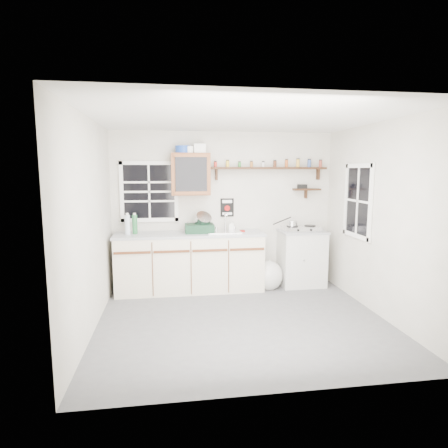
# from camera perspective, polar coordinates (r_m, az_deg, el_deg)

# --- Properties ---
(room) EXTENTS (3.64, 3.24, 2.54)m
(room) POSITION_cam_1_polar(r_m,az_deg,el_deg) (4.58, 2.90, 0.21)
(room) COLOR #515053
(room) RESTS_ON ground
(main_cabinet) EXTENTS (2.31, 0.63, 0.92)m
(main_cabinet) POSITION_cam_1_polar(r_m,az_deg,el_deg) (5.93, -5.20, -5.74)
(main_cabinet) COLOR beige
(main_cabinet) RESTS_ON floor
(right_cabinet) EXTENTS (0.73, 0.57, 0.91)m
(right_cabinet) POSITION_cam_1_polar(r_m,az_deg,el_deg) (6.32, 11.70, -5.06)
(right_cabinet) COLOR silver
(right_cabinet) RESTS_ON floor
(sink) EXTENTS (0.52, 0.44, 0.29)m
(sink) POSITION_cam_1_polar(r_m,az_deg,el_deg) (5.89, -0.05, -1.13)
(sink) COLOR silver
(sink) RESTS_ON main_cabinet
(upper_cabinet) EXTENTS (0.60, 0.32, 0.65)m
(upper_cabinet) POSITION_cam_1_polar(r_m,az_deg,el_deg) (5.90, -5.11, 7.57)
(upper_cabinet) COLOR brown
(upper_cabinet) RESTS_ON wall_back
(upper_cabinet_clutter) EXTENTS (0.47, 0.24, 0.14)m
(upper_cabinet_clutter) POSITION_cam_1_polar(r_m,az_deg,el_deg) (5.91, -5.31, 11.29)
(upper_cabinet_clutter) COLOR #183B9C
(upper_cabinet_clutter) RESTS_ON upper_cabinet
(spice_shelf) EXTENTS (1.91, 0.18, 0.35)m
(spice_shelf) POSITION_cam_1_polar(r_m,az_deg,el_deg) (6.18, 7.07, 8.50)
(spice_shelf) COLOR black
(spice_shelf) RESTS_ON wall_back
(secondary_shelf) EXTENTS (0.45, 0.16, 0.24)m
(secondary_shelf) POSITION_cam_1_polar(r_m,az_deg,el_deg) (6.39, 12.28, 5.23)
(secondary_shelf) COLOR black
(secondary_shelf) RESTS_ON wall_back
(warning_sign) EXTENTS (0.22, 0.02, 0.30)m
(warning_sign) POSITION_cam_1_polar(r_m,az_deg,el_deg) (6.14, 0.48, 2.53)
(warning_sign) COLOR black
(warning_sign) RESTS_ON wall_back
(window_back) EXTENTS (0.93, 0.03, 0.98)m
(window_back) POSITION_cam_1_polar(r_m,az_deg,el_deg) (6.05, -11.33, 4.85)
(window_back) COLOR black
(window_back) RESTS_ON wall_back
(window_right) EXTENTS (0.03, 0.78, 1.08)m
(window_right) POSITION_cam_1_polar(r_m,az_deg,el_deg) (5.69, 19.75, 3.31)
(window_right) COLOR black
(window_right) RESTS_ON wall_back
(water_bottles) EXTENTS (0.18, 0.12, 0.33)m
(water_bottles) POSITION_cam_1_polar(r_m,az_deg,el_deg) (5.86, -13.97, -0.03)
(water_bottles) COLOR silver
(water_bottles) RESTS_ON main_cabinet
(dish_rack) EXTENTS (0.45, 0.35, 0.33)m
(dish_rack) POSITION_cam_1_polar(r_m,az_deg,el_deg) (5.86, -3.61, -0.26)
(dish_rack) COLOR black
(dish_rack) RESTS_ON main_cabinet
(soap_bottle) EXTENTS (0.09, 0.09, 0.17)m
(soap_bottle) POSITION_cam_1_polar(r_m,az_deg,el_deg) (6.04, 1.15, -0.20)
(soap_bottle) COLOR silver
(soap_bottle) RESTS_ON main_cabinet
(rag) EXTENTS (0.15, 0.13, 0.02)m
(rag) POSITION_cam_1_polar(r_m,az_deg,el_deg) (5.95, 2.53, -1.07)
(rag) COLOR maroon
(rag) RESTS_ON main_cabinet
(hotplate) EXTENTS (0.61, 0.33, 0.09)m
(hotplate) POSITION_cam_1_polar(r_m,az_deg,el_deg) (6.20, 11.67, -0.67)
(hotplate) COLOR silver
(hotplate) RESTS_ON right_cabinet
(saucepan) EXTENTS (0.36, 0.24, 0.16)m
(saucepan) POSITION_cam_1_polar(r_m,az_deg,el_deg) (6.14, 10.31, 0.08)
(saucepan) COLOR silver
(saucepan) RESTS_ON hotplate
(trash_bag) EXTENTS (0.44, 0.40, 0.51)m
(trash_bag) POSITION_cam_1_polar(r_m,az_deg,el_deg) (6.09, 6.76, -7.78)
(trash_bag) COLOR silver
(trash_bag) RESTS_ON floor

